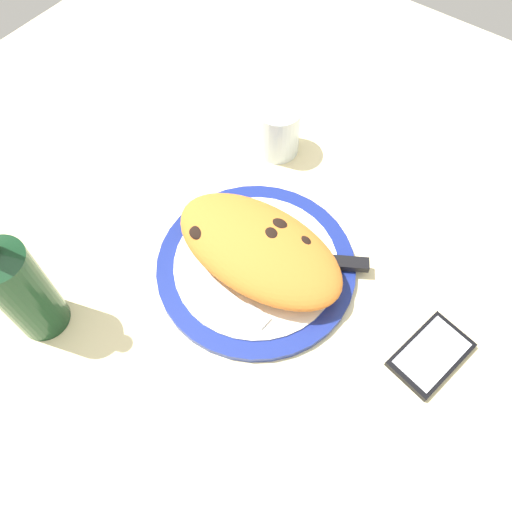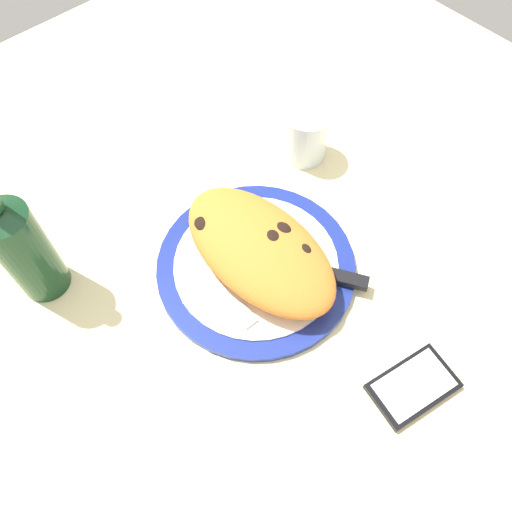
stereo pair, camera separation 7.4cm
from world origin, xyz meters
TOP-DOWN VIEW (x-y plane):
  - ground_plane at (0.00, 0.00)cm, footprint 150.00×150.00cm
  - plate at (0.00, 0.00)cm, footprint 29.99×29.99cm
  - calzone at (0.03, 0.69)cm, footprint 27.17×15.15cm
  - fork at (0.53, -6.76)cm, footprint 16.53×2.65cm
  - knife at (6.97, 5.16)cm, footprint 20.86×13.77cm
  - smartphone at (27.66, 3.10)cm, footprint 8.99×12.50cm
  - water_glass at (-11.52, 21.72)cm, footprint 7.49×7.49cm
  - wine_bottle at (-19.25, -24.75)cm, footprint 7.00×7.00cm

SIDE VIEW (x-z plane):
  - ground_plane at x=0.00cm, z-range -3.00..0.00cm
  - smartphone at x=27.66cm, z-range -0.02..1.14cm
  - plate at x=0.00cm, z-range -0.04..1.46cm
  - fork at x=0.53cm, z-range 1.50..1.90cm
  - knife at x=6.97cm, z-range 1.40..2.60cm
  - water_glass at x=-11.52cm, z-range -0.58..8.51cm
  - calzone at x=0.03cm, z-range 1.52..7.79cm
  - wine_bottle at x=-19.25cm, z-range -2.39..21.92cm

